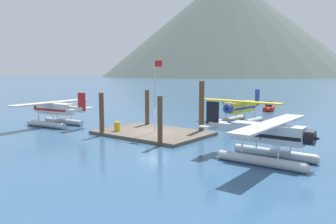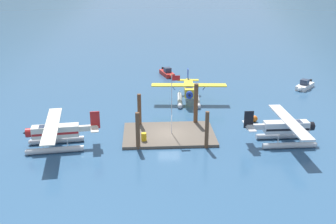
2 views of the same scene
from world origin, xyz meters
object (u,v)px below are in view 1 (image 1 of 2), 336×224
object	(u,v)px
seaplane_silver_stbd_aft	(267,138)
fuel_drum	(117,126)
seaplane_yellow_bow_right	(240,110)
seaplane_cream_port_aft	(55,112)
boat_red_open_north	(269,108)
flagpole	(156,87)
mooring_buoy	(277,138)

from	to	relation	value
seaplane_silver_stbd_aft	fuel_drum	bearing A→B (deg)	176.23
seaplane_yellow_bow_right	seaplane_silver_stbd_aft	bearing A→B (deg)	-58.59
seaplane_cream_port_aft	seaplane_silver_stbd_aft	bearing A→B (deg)	-0.76
seaplane_yellow_bow_right	seaplane_cream_port_aft	bearing A→B (deg)	-137.50
seaplane_silver_stbd_aft	boat_red_open_north	size ratio (longest dim) A/B	2.18
flagpole	fuel_drum	world-z (taller)	flagpole
seaplane_cream_port_aft	boat_red_open_north	xyz separation A→B (m)	(13.49, 29.23, -1.09)
mooring_buoy	boat_red_open_north	world-z (taller)	boat_red_open_north
flagpole	seaplane_yellow_bow_right	distance (m)	12.51
fuel_drum	seaplane_cream_port_aft	distance (m)	9.33
flagpole	mooring_buoy	distance (m)	11.77
fuel_drum	seaplane_silver_stbd_aft	size ratio (longest dim) A/B	0.08
mooring_buoy	seaplane_silver_stbd_aft	world-z (taller)	seaplane_silver_stbd_aft
mooring_buoy	fuel_drum	bearing A→B (deg)	-157.92
mooring_buoy	seaplane_cream_port_aft	world-z (taller)	seaplane_cream_port_aft
fuel_drum	mooring_buoy	size ratio (longest dim) A/B	1.06
seaplane_cream_port_aft	seaplane_silver_stbd_aft	size ratio (longest dim) A/B	1.01
seaplane_cream_port_aft	seaplane_silver_stbd_aft	distance (m)	24.60
seaplane_silver_stbd_aft	mooring_buoy	bearing A→B (deg)	104.18
flagpole	seaplane_silver_stbd_aft	size ratio (longest dim) A/B	0.66
seaplane_yellow_bow_right	boat_red_open_north	distance (m)	15.09
flagpole	boat_red_open_north	bearing A→B (deg)	87.94
flagpole	mooring_buoy	world-z (taller)	flagpole
seaplane_silver_stbd_aft	boat_red_open_north	world-z (taller)	seaplane_silver_stbd_aft
mooring_buoy	seaplane_cream_port_aft	size ratio (longest dim) A/B	0.08
seaplane_silver_stbd_aft	seaplane_yellow_bow_right	distance (m)	17.18
seaplane_silver_stbd_aft	seaplane_cream_port_aft	bearing A→B (deg)	179.24
fuel_drum	seaplane_silver_stbd_aft	distance (m)	15.39
mooring_buoy	flagpole	bearing A→B (deg)	-160.74
seaplane_silver_stbd_aft	flagpole	bearing A→B (deg)	166.40
seaplane_silver_stbd_aft	seaplane_yellow_bow_right	bearing A→B (deg)	121.41
mooring_buoy	seaplane_yellow_bow_right	bearing A→B (deg)	132.00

